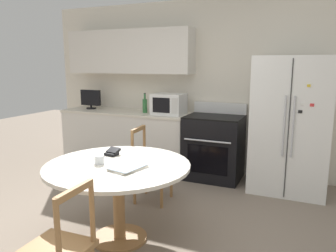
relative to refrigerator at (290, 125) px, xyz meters
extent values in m
plane|color=gray|center=(-1.36, -2.21, -0.88)|extent=(14.00, 14.00, 0.00)
cube|color=silver|center=(-1.36, 0.44, 0.42)|extent=(5.20, 0.10, 2.60)
cube|color=silver|center=(-2.50, 0.22, 0.96)|extent=(2.12, 0.34, 0.68)
cube|color=silver|center=(-2.50, 0.08, -0.44)|extent=(2.12, 0.62, 0.86)
cube|color=beige|center=(-2.50, 0.08, 0.01)|extent=(2.15, 0.64, 0.03)
cube|color=white|center=(0.00, 0.00, 0.00)|extent=(0.94, 0.74, 1.75)
cube|color=#333333|center=(0.00, -0.37, 0.00)|extent=(0.01, 0.01, 1.68)
cylinder|color=silver|center=(-0.05, -0.39, 0.04)|extent=(0.02, 0.02, 0.74)
cylinder|color=silver|center=(0.05, -0.39, 0.04)|extent=(0.02, 0.02, 0.74)
cube|color=red|center=(0.23, -0.38, 0.31)|extent=(0.04, 0.01, 0.03)
cube|color=black|center=(0.11, -0.38, 0.23)|extent=(0.04, 0.01, 0.04)
cube|color=white|center=(0.13, -0.38, 0.32)|extent=(0.04, 0.02, 0.03)
cube|color=yellow|center=(0.18, -0.38, 0.53)|extent=(0.04, 0.01, 0.03)
cube|color=black|center=(-1.02, 0.05, -0.43)|extent=(0.79, 0.64, 0.90)
cube|color=black|center=(-1.02, -0.27, -0.52)|extent=(0.57, 0.01, 0.40)
cylinder|color=silver|center=(-1.02, -0.30, -0.25)|extent=(0.65, 0.02, 0.02)
cube|color=black|center=(-1.02, 0.05, 0.03)|extent=(0.79, 0.64, 0.02)
cube|color=white|center=(-1.02, 0.34, 0.12)|extent=(0.79, 0.06, 0.16)
cube|color=white|center=(-1.74, 0.06, 0.18)|extent=(0.47, 0.36, 0.31)
cube|color=black|center=(-1.79, -0.12, 0.18)|extent=(0.27, 0.01, 0.22)
cube|color=silver|center=(-1.57, -0.12, 0.18)|extent=(0.09, 0.01, 0.23)
cylinder|color=black|center=(-3.20, 0.10, 0.03)|extent=(0.16, 0.16, 0.02)
cylinder|color=black|center=(-3.20, 0.10, 0.06)|extent=(0.03, 0.03, 0.04)
cube|color=black|center=(-3.20, 0.10, 0.21)|extent=(0.38, 0.05, 0.26)
cylinder|color=#2D6B38|center=(-2.15, 0.06, 0.13)|extent=(0.07, 0.07, 0.21)
cylinder|color=#2D6B38|center=(-2.15, 0.06, 0.28)|extent=(0.03, 0.03, 0.08)
cylinder|color=#262626|center=(-2.15, 0.06, 0.33)|extent=(0.03, 0.03, 0.01)
cylinder|color=beige|center=(-1.36, -1.98, -0.14)|extent=(1.34, 1.34, 0.03)
cylinder|color=#9E7042|center=(-1.36, -1.98, -0.50)|extent=(0.11, 0.11, 0.69)
cylinder|color=#9E7042|center=(-1.36, -1.98, -0.86)|extent=(0.52, 0.52, 0.03)
cube|color=#9E7042|center=(-1.47, -1.04, -0.45)|extent=(0.45, 0.45, 0.04)
cylinder|color=#9E7042|center=(-1.31, -0.85, -0.67)|extent=(0.04, 0.04, 0.41)
cylinder|color=#9E7042|center=(-1.28, -1.20, -0.67)|extent=(0.04, 0.04, 0.41)
cylinder|color=#9E7042|center=(-1.65, -0.88, -0.67)|extent=(0.04, 0.04, 0.41)
cylinder|color=#9E7042|center=(-1.63, -1.22, -0.67)|extent=(0.04, 0.04, 0.41)
cylinder|color=#9E7042|center=(-1.67, -0.88, -0.20)|extent=(0.04, 0.04, 0.45)
cylinder|color=#9E7042|center=(-1.64, -1.22, -0.20)|extent=(0.04, 0.04, 0.45)
cube|color=#9E7042|center=(-1.66, -1.05, 0.00)|extent=(0.06, 0.35, 0.04)
cube|color=#9E7042|center=(-1.27, -2.93, -0.45)|extent=(0.44, 0.44, 0.04)
cylinder|color=#9E7042|center=(-1.07, -3.09, -0.20)|extent=(0.04, 0.04, 0.45)
cylinder|color=#9E7042|center=(-1.09, -2.75, -0.20)|extent=(0.04, 0.04, 0.45)
cube|color=#9E7042|center=(-1.08, -2.92, 0.00)|extent=(0.05, 0.35, 0.04)
cylinder|color=silver|center=(-1.52, -2.04, -0.09)|extent=(0.09, 0.09, 0.08)
cylinder|color=#8C4C99|center=(-1.52, -2.04, -0.11)|extent=(0.08, 0.08, 0.04)
cube|color=black|center=(-1.58, -1.76, -0.11)|extent=(0.13, 0.11, 0.03)
cube|color=black|center=(-1.57, -1.73, -0.09)|extent=(0.13, 0.11, 0.06)
cube|color=white|center=(-1.21, -2.07, -0.12)|extent=(0.31, 0.36, 0.01)
cube|color=beige|center=(-1.21, -2.07, -0.12)|extent=(0.30, 0.35, 0.01)
cube|color=silver|center=(-1.21, -2.07, -0.11)|extent=(0.28, 0.34, 0.01)
camera|label=1|loc=(0.22, -4.44, 0.78)|focal=35.00mm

